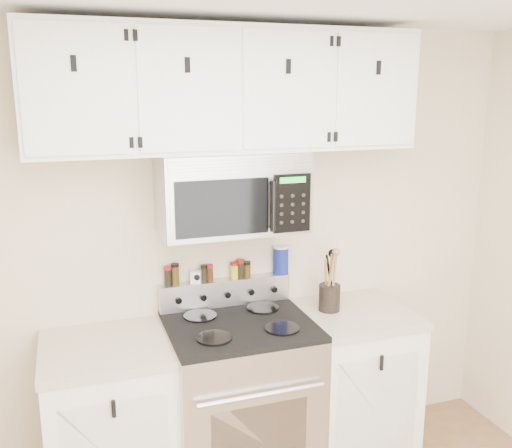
{
  "coord_description": "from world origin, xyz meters",
  "views": [
    {
      "loc": [
        -0.83,
        -1.26,
        2.15
      ],
      "look_at": [
        0.1,
        1.45,
        1.47
      ],
      "focal_mm": 40.0,
      "sensor_mm": 36.0,
      "label": 1
    }
  ],
  "objects_px": {
    "range": "(240,402)",
    "microwave": "(232,192)",
    "salt_canister": "(281,260)",
    "utensil_crock": "(329,295)"
  },
  "relations": [
    {
      "from": "utensil_crock",
      "to": "salt_canister",
      "type": "distance_m",
      "value": 0.35
    },
    {
      "from": "range",
      "to": "microwave",
      "type": "height_order",
      "value": "microwave"
    },
    {
      "from": "microwave",
      "to": "utensil_crock",
      "type": "xyz_separation_m",
      "value": [
        0.56,
        -0.05,
        -0.62
      ]
    },
    {
      "from": "microwave",
      "to": "range",
      "type": "bearing_deg",
      "value": -90.23
    },
    {
      "from": "salt_canister",
      "to": "utensil_crock",
      "type": "bearing_deg",
      "value": -43.5
    },
    {
      "from": "range",
      "to": "salt_canister",
      "type": "distance_m",
      "value": 0.83
    },
    {
      "from": "range",
      "to": "utensil_crock",
      "type": "xyz_separation_m",
      "value": [
        0.56,
        0.07,
        0.52
      ]
    },
    {
      "from": "salt_canister",
      "to": "range",
      "type": "bearing_deg",
      "value": -140.3
    },
    {
      "from": "salt_canister",
      "to": "microwave",
      "type": "bearing_deg",
      "value": -155.39
    },
    {
      "from": "microwave",
      "to": "utensil_crock",
      "type": "height_order",
      "value": "microwave"
    }
  ]
}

